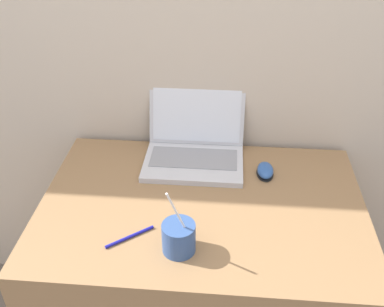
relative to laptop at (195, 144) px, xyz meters
name	(u,v)px	position (x,y,z in m)	size (l,w,h in m)	color
wall_back	(212,7)	(0.04, 0.13, 0.44)	(7.00, 0.04, 2.50)	beige
desk	(201,285)	(0.04, -0.25, -0.43)	(1.01, 0.68, 0.76)	#936D47
laptop	(195,144)	(0.00, 0.00, 0.00)	(0.34, 0.30, 0.25)	silver
drink_cup	(179,237)	(-0.01, -0.45, -0.01)	(0.09, 0.09, 0.21)	#33518C
computer_mouse	(265,171)	(0.25, -0.08, -0.04)	(0.06, 0.10, 0.03)	black
pen	(130,237)	(-0.15, -0.42, -0.05)	(0.12, 0.10, 0.01)	#191999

